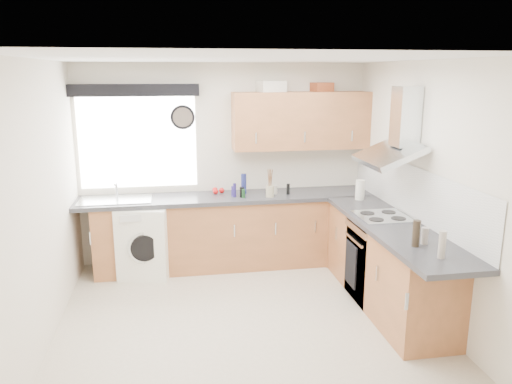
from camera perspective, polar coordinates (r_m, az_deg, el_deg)
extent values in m
plane|color=beige|center=(5.05, -1.21, -14.61)|extent=(3.60, 3.60, 0.00)
cube|color=white|center=(4.46, -1.37, 15.02)|extent=(3.60, 3.60, 0.02)
cube|color=silver|center=(6.35, -3.68, 3.21)|extent=(3.60, 0.02, 2.50)
cube|color=silver|center=(2.92, 3.98, -9.37)|extent=(3.60, 0.02, 2.50)
cube|color=silver|center=(4.70, -23.57, -1.60)|extent=(0.02, 3.60, 2.50)
cube|color=silver|center=(5.17, 18.86, 0.12)|extent=(0.02, 3.60, 2.50)
cube|color=white|center=(6.27, -13.34, 5.52)|extent=(1.40, 0.02, 1.10)
cube|color=black|center=(6.13, -13.71, 11.25)|extent=(1.50, 0.18, 0.14)
cube|color=white|center=(5.44, 17.23, 0.12)|extent=(0.01, 3.00, 0.54)
cube|color=brown|center=(6.26, -4.19, -4.70)|extent=(3.00, 0.58, 0.86)
cube|color=brown|center=(6.58, 9.84, -3.94)|extent=(0.60, 0.60, 0.86)
cube|color=brown|center=(5.41, 14.71, -8.11)|extent=(0.58, 2.10, 0.86)
cube|color=#2B2C30|center=(6.13, -3.33, -0.64)|extent=(3.60, 0.62, 0.05)
cube|color=#2B2C30|center=(5.13, 15.59, -3.98)|extent=(0.62, 2.42, 0.05)
cube|color=black|center=(5.54, 13.97, -7.62)|extent=(0.56, 0.58, 0.85)
cube|color=silver|center=(5.38, 14.27, -2.72)|extent=(0.52, 0.52, 0.01)
cube|color=brown|center=(6.27, 5.17, 8.13)|extent=(1.70, 0.35, 0.70)
cube|color=white|center=(6.14, -12.51, -5.39)|extent=(0.68, 0.66, 0.85)
cylinder|color=black|center=(6.21, -8.38, 8.44)|extent=(0.30, 0.04, 0.30)
cube|color=white|center=(6.26, 1.75, 11.99)|extent=(0.36, 0.30, 0.13)
cube|color=#9B4624|center=(6.41, 7.54, 11.81)|extent=(0.27, 0.24, 0.11)
cylinder|color=gray|center=(6.04, 1.61, 0.08)|extent=(0.13, 0.13, 0.14)
cylinder|color=white|center=(6.04, 11.80, 0.25)|extent=(0.12, 0.12, 0.23)
cylinder|color=#133719|center=(5.99, -1.44, -0.18)|extent=(0.04, 0.04, 0.11)
cylinder|color=navy|center=(6.19, -1.41, 0.95)|extent=(0.07, 0.07, 0.25)
cylinder|color=black|center=(6.18, 3.69, 0.33)|extent=(0.04, 0.04, 0.13)
cylinder|color=navy|center=(6.04, -2.47, 0.21)|extent=(0.04, 0.04, 0.17)
cylinder|color=black|center=(6.03, -1.62, -0.02)|extent=(0.05, 0.05, 0.13)
cylinder|color=#BAB19F|center=(6.19, 2.21, 0.29)|extent=(0.05, 0.05, 0.11)
cylinder|color=navy|center=(6.08, -2.60, 0.09)|extent=(0.05, 0.05, 0.13)
cylinder|color=#2D2419|center=(4.54, 17.84, -4.53)|extent=(0.07, 0.07, 0.23)
cylinder|color=gray|center=(4.64, 18.73, -4.76)|extent=(0.06, 0.06, 0.15)
cylinder|color=#A89E90|center=(4.33, 20.51, -5.65)|extent=(0.06, 0.06, 0.23)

